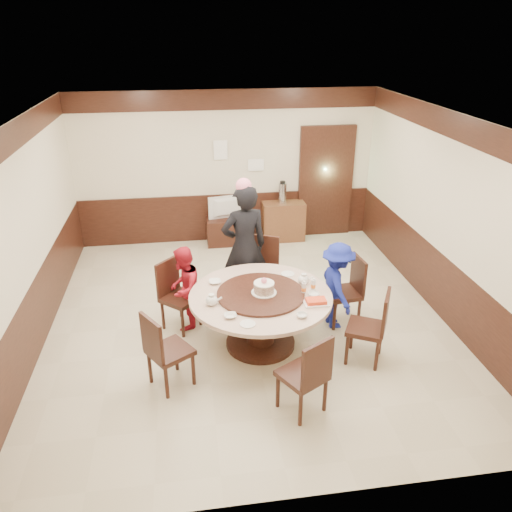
{
  "coord_description": "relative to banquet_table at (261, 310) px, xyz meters",
  "views": [
    {
      "loc": [
        -0.77,
        -6.02,
        3.84
      ],
      "look_at": [
        0.08,
        -0.24,
        1.1
      ],
      "focal_mm": 35.0,
      "sensor_mm": 36.0,
      "label": 1
    }
  ],
  "objects": [
    {
      "name": "room",
      "position": [
        -0.07,
        0.65,
        0.55
      ],
      "size": [
        6.0,
        6.04,
        2.84
      ],
      "color": "beige",
      "rests_on": "ground"
    },
    {
      "name": "banquet_table",
      "position": [
        0.0,
        0.0,
        0.0
      ],
      "size": [
        1.8,
        1.8,
        0.78
      ],
      "color": "black",
      "rests_on": "ground"
    },
    {
      "name": "chair_0",
      "position": [
        1.24,
        0.4,
        -0.23
      ],
      "size": [
        0.49,
        0.48,
        0.97
      ],
      "rotation": [
        0.0,
        0.0,
        1.68
      ],
      "color": "black",
      "rests_on": "ground"
    },
    {
      "name": "chair_1",
      "position": [
        0.21,
        1.19,
        -0.23
      ],
      "size": [
        0.58,
        0.59,
        0.97
      ],
      "rotation": [
        0.0,
        0.0,
        2.72
      ],
      "color": "black",
      "rests_on": "ground"
    },
    {
      "name": "chair_2",
      "position": [
        -1.03,
        0.6,
        -0.23
      ],
      "size": [
        0.62,
        0.62,
        0.97
      ],
      "rotation": [
        0.0,
        0.0,
        3.97
      ],
      "color": "black",
      "rests_on": "ground"
    },
    {
      "name": "chair_3",
      "position": [
        -1.16,
        -0.63,
        -0.23
      ],
      "size": [
        0.61,
        0.61,
        0.97
      ],
      "rotation": [
        0.0,
        0.0,
        5.29
      ],
      "color": "black",
      "rests_on": "ground"
    },
    {
      "name": "chair_4",
      "position": [
        0.26,
        -1.27,
        -0.23
      ],
      "size": [
        0.6,
        0.6,
        0.97
      ],
      "rotation": [
        0.0,
        0.0,
        6.81
      ],
      "color": "black",
      "rests_on": "ground"
    },
    {
      "name": "chair_5",
      "position": [
        1.25,
        -0.5,
        -0.23
      ],
      "size": [
        0.6,
        0.59,
        0.97
      ],
      "rotation": [
        0.0,
        0.0,
        7.37
      ],
      "color": "black",
      "rests_on": "ground"
    },
    {
      "name": "person_standing",
      "position": [
        -0.07,
        1.1,
        0.39
      ],
      "size": [
        0.75,
        0.57,
        1.85
      ],
      "primitive_type": "imported",
      "rotation": [
        0.0,
        0.0,
        3.34
      ],
      "color": "black",
      "rests_on": "ground"
    },
    {
      "name": "person_red",
      "position": [
        -0.95,
        0.6,
        0.06
      ],
      "size": [
        0.6,
        0.68,
        1.18
      ],
      "primitive_type": "imported",
      "rotation": [
        0.0,
        0.0,
        4.4
      ],
      "color": "#B61829",
      "rests_on": "ground"
    },
    {
      "name": "person_blue",
      "position": [
        1.1,
        0.33,
        0.08
      ],
      "size": [
        0.51,
        0.82,
        1.23
      ],
      "primitive_type": "imported",
      "rotation": [
        0.0,
        0.0,
        1.64
      ],
      "color": "navy",
      "rests_on": "ground"
    },
    {
      "name": "birthday_cake",
      "position": [
        0.04,
        -0.01,
        0.32
      ],
      "size": [
        0.32,
        0.32,
        0.21
      ],
      "color": "white",
      "rests_on": "banquet_table"
    },
    {
      "name": "teapot_left",
      "position": [
        -0.62,
        -0.16,
        0.28
      ],
      "size": [
        0.17,
        0.15,
        0.13
      ],
      "primitive_type": "ellipsoid",
      "color": "white",
      "rests_on": "banquet_table"
    },
    {
      "name": "teapot_right",
      "position": [
        0.6,
        0.2,
        0.28
      ],
      "size": [
        0.17,
        0.15,
        0.13
      ],
      "primitive_type": "ellipsoid",
      "color": "white",
      "rests_on": "banquet_table"
    },
    {
      "name": "bowl_0",
      "position": [
        -0.54,
        0.39,
        0.24
      ],
      "size": [
        0.16,
        0.16,
        0.04
      ],
      "primitive_type": "imported",
      "color": "white",
      "rests_on": "banquet_table"
    },
    {
      "name": "bowl_1",
      "position": [
        0.39,
        -0.59,
        0.24
      ],
      "size": [
        0.13,
        0.13,
        0.04
      ],
      "primitive_type": "imported",
      "color": "white",
      "rests_on": "banquet_table"
    },
    {
      "name": "bowl_2",
      "position": [
        -0.43,
        -0.47,
        0.23
      ],
      "size": [
        0.15,
        0.15,
        0.04
      ],
      "primitive_type": "imported",
      "color": "white",
      "rests_on": "banquet_table"
    },
    {
      "name": "bowl_3",
      "position": [
        0.65,
        -0.13,
        0.24
      ],
      "size": [
        0.14,
        0.14,
        0.05
      ],
      "primitive_type": "imported",
      "color": "white",
      "rests_on": "banquet_table"
    },
    {
      "name": "saucer_near",
      "position": [
        -0.25,
        -0.65,
        0.22
      ],
      "size": [
        0.18,
        0.18,
        0.01
      ],
      "primitive_type": "cylinder",
      "color": "white",
      "rests_on": "banquet_table"
    },
    {
      "name": "saucer_far",
      "position": [
        0.45,
        0.5,
        0.22
      ],
      "size": [
        0.18,
        0.18,
        0.01
      ],
      "primitive_type": "cylinder",
      "color": "white",
      "rests_on": "banquet_table"
    },
    {
      "name": "shrimp_platter",
      "position": [
        0.63,
        -0.32,
        0.24
      ],
      "size": [
        0.3,
        0.2,
        0.06
      ],
      "color": "white",
      "rests_on": "banquet_table"
    },
    {
      "name": "bottle_0",
      "position": [
        0.54,
        -0.06,
        0.3
      ],
      "size": [
        0.06,
        0.06,
        0.16
      ],
      "primitive_type": "cylinder",
      "color": "silver",
      "rests_on": "banquet_table"
    },
    {
      "name": "bottle_1",
      "position": [
        0.67,
        0.0,
        0.3
      ],
      "size": [
        0.06,
        0.06,
        0.16
      ],
      "primitive_type": "cylinder",
      "color": "silver",
      "rests_on": "banquet_table"
    },
    {
      "name": "tv_stand",
      "position": [
        -0.07,
        3.39,
        -0.28
      ],
      "size": [
        0.85,
        0.45,
        0.5
      ],
      "primitive_type": "cube",
      "color": "black",
      "rests_on": "ground"
    },
    {
      "name": "television",
      "position": [
        -0.07,
        3.39,
        0.18
      ],
      "size": [
        0.75,
        0.25,
        0.43
      ],
      "primitive_type": "imported",
      "rotation": [
        0.0,
        0.0,
        3.35
      ],
      "color": "gray",
      "rests_on": "tv_stand"
    },
    {
      "name": "side_cabinet",
      "position": [
        0.97,
        3.42,
        -0.16
      ],
      "size": [
        0.8,
        0.4,
        0.75
      ],
      "primitive_type": "cube",
      "color": "brown",
      "rests_on": "ground"
    },
    {
      "name": "thermos",
      "position": [
        0.95,
        3.42,
        0.41
      ],
      "size": [
        0.15,
        0.15,
        0.38
      ],
      "primitive_type": "cylinder",
      "color": "silver",
      "rests_on": "side_cabinet"
    },
    {
      "name": "notice_left",
      "position": [
        -0.18,
        3.59,
        1.22
      ],
      "size": [
        0.25,
        0.0,
        0.35
      ],
      "primitive_type": "cube",
      "color": "white",
      "rests_on": "room"
    },
    {
      "name": "notice_right",
      "position": [
        0.47,
        3.59,
        0.92
      ],
      "size": [
        0.3,
        0.0,
        0.22
      ],
      "primitive_type": "cube",
      "color": "white",
      "rests_on": "room"
    }
  ]
}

